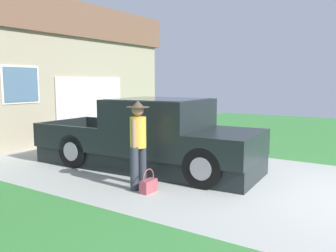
% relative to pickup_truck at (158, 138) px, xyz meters
% --- Properties ---
extents(pickup_truck, '(2.32, 5.52, 1.65)m').
position_rel_pickup_truck_xyz_m(pickup_truck, '(0.00, 0.00, 0.00)').
color(pickup_truck, black).
rests_on(pickup_truck, ground).
extents(person_with_hat, '(0.50, 0.44, 1.68)m').
position_rel_pickup_truck_xyz_m(person_with_hat, '(-1.38, -0.51, 0.21)').
color(person_with_hat, '#333842').
rests_on(person_with_hat, ground).
extents(handbag, '(0.35, 0.16, 0.45)m').
position_rel_pickup_truck_xyz_m(handbag, '(-1.51, -0.85, -0.59)').
color(handbag, '#B24C56').
rests_on(handbag, ground).
extents(house_with_garage, '(10.96, 6.73, 4.72)m').
position_rel_pickup_truck_xyz_m(house_with_garage, '(1.18, 7.93, 1.66)').
color(house_with_garage, tan).
rests_on(house_with_garage, ground).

